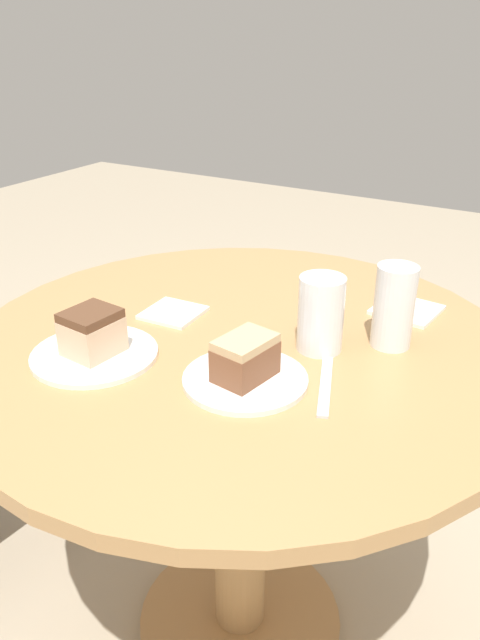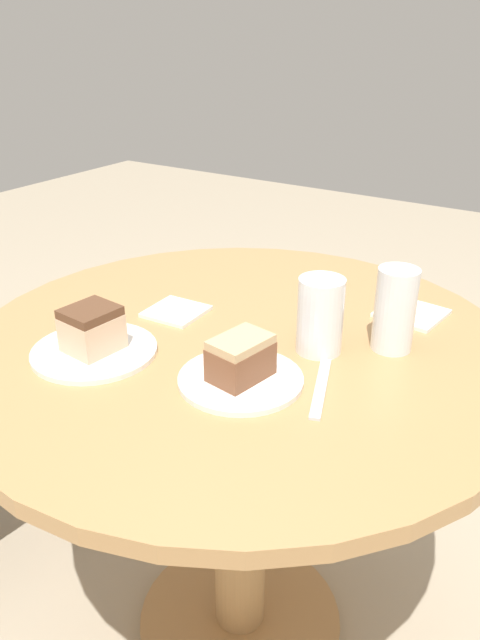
# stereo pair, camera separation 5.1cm
# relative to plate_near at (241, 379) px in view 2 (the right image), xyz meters

# --- Properties ---
(ground_plane) EXTENTS (8.00, 8.00, 0.00)m
(ground_plane) POSITION_rel_plate_near_xyz_m (0.13, 0.09, -0.78)
(ground_plane) COLOR tan
(table) EXTENTS (1.05, 1.05, 0.78)m
(table) POSITION_rel_plate_near_xyz_m (0.13, 0.09, -0.18)
(table) COLOR tan
(table) RESTS_ON ground_plane
(plate_near) EXTENTS (0.21, 0.21, 0.01)m
(plate_near) POSITION_rel_plate_near_xyz_m (0.00, 0.00, 0.00)
(plate_near) COLOR white
(plate_near) RESTS_ON table
(plate_far) EXTENTS (0.23, 0.23, 0.01)m
(plate_far) POSITION_rel_plate_near_xyz_m (-0.06, 0.28, 0.00)
(plate_far) COLOR white
(plate_far) RESTS_ON table
(cake_slice_near) EXTENTS (0.11, 0.09, 0.07)m
(cake_slice_near) POSITION_rel_plate_near_xyz_m (0.00, -0.00, 0.04)
(cake_slice_near) COLOR brown
(cake_slice_near) RESTS_ON plate_near
(cake_slice_far) EXTENTS (0.10, 0.09, 0.08)m
(cake_slice_far) POSITION_rel_plate_near_xyz_m (-0.06, 0.28, 0.05)
(cake_slice_far) COLOR beige
(cake_slice_far) RESTS_ON plate_far
(glass_lemonade) EXTENTS (0.08, 0.08, 0.14)m
(glass_lemonade) POSITION_rel_plate_near_xyz_m (0.17, -0.06, 0.06)
(glass_lemonade) COLOR beige
(glass_lemonade) RESTS_ON table
(glass_water) EXTENTS (0.07, 0.07, 0.16)m
(glass_water) POSITION_rel_plate_near_xyz_m (0.25, -0.17, 0.06)
(glass_water) COLOR silver
(glass_water) RESTS_ON table
(napkin_stack) EXTENTS (0.13, 0.13, 0.01)m
(napkin_stack) POSITION_rel_plate_near_xyz_m (0.41, -0.15, -0.00)
(napkin_stack) COLOR white
(napkin_stack) RESTS_ON table
(fork) EXTENTS (0.18, 0.08, 0.00)m
(fork) POSITION_rel_plate_near_xyz_m (0.05, -0.12, -0.00)
(fork) COLOR silver
(fork) RESTS_ON table
(napkin_side) EXTENTS (0.12, 0.12, 0.01)m
(napkin_side) POSITION_rel_plate_near_xyz_m (0.16, 0.26, -0.00)
(napkin_side) COLOR white
(napkin_side) RESTS_ON table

